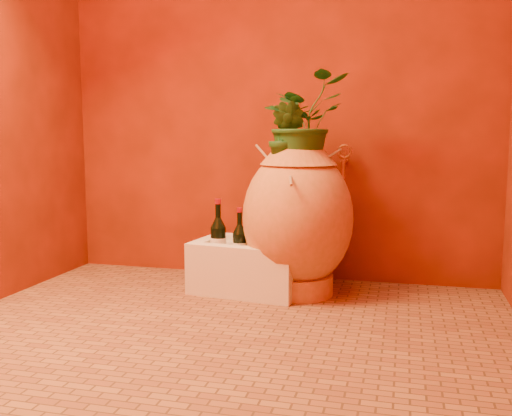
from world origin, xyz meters
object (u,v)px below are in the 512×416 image
(amphora, at_px, (298,217))
(stone_basin, at_px, (250,267))
(wine_bottle_b, at_px, (240,245))
(wine_bottle_a, at_px, (218,241))
(wine_bottle_c, at_px, (277,241))
(wall_tap, at_px, (344,160))

(amphora, distance_m, stone_basin, 0.38)
(wine_bottle_b, bearing_deg, amphora, 11.16)
(wine_bottle_a, xyz_separation_m, wine_bottle_c, (0.30, 0.10, -0.01))
(stone_basin, height_order, wall_tap, wall_tap)
(amphora, relative_size, wine_bottle_b, 2.67)
(wine_bottle_c, bearing_deg, stone_basin, -153.34)
(wine_bottle_a, bearing_deg, wine_bottle_b, -6.53)
(wine_bottle_a, relative_size, wall_tap, 1.91)
(stone_basin, distance_m, wall_tap, 0.78)
(amphora, xyz_separation_m, wine_bottle_c, (-0.12, 0.06, -0.14))
(stone_basin, xyz_separation_m, wall_tap, (0.46, 0.27, 0.57))
(amphora, xyz_separation_m, stone_basin, (-0.26, -0.01, -0.28))
(wine_bottle_b, xyz_separation_m, wall_tap, (0.50, 0.32, 0.44))
(amphora, bearing_deg, stone_basin, -177.75)
(amphora, relative_size, stone_basin, 1.32)
(wine_bottle_c, xyz_separation_m, wall_tap, (0.33, 0.20, 0.43))
(wine_bottle_c, bearing_deg, wine_bottle_b, -146.61)
(wine_bottle_c, bearing_deg, wall_tap, 31.32)
(stone_basin, height_order, wine_bottle_c, wine_bottle_c)
(wall_tap, bearing_deg, wine_bottle_c, -148.68)
(stone_basin, bearing_deg, wine_bottle_c, 26.66)
(wine_bottle_b, bearing_deg, wine_bottle_a, 173.47)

